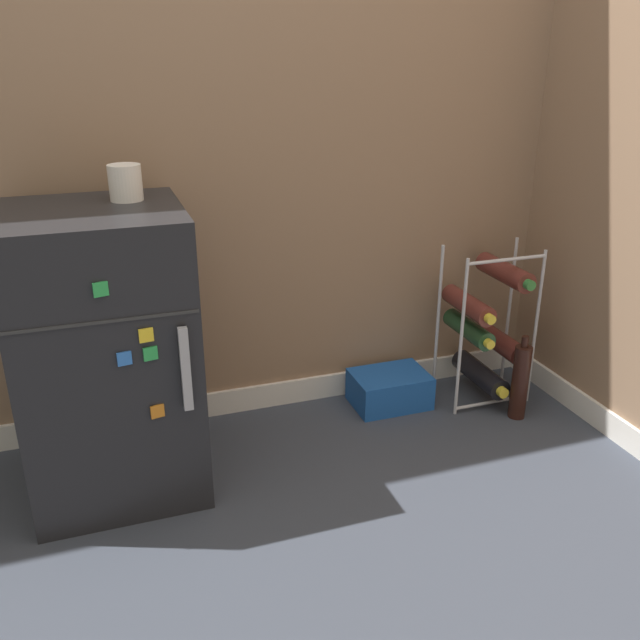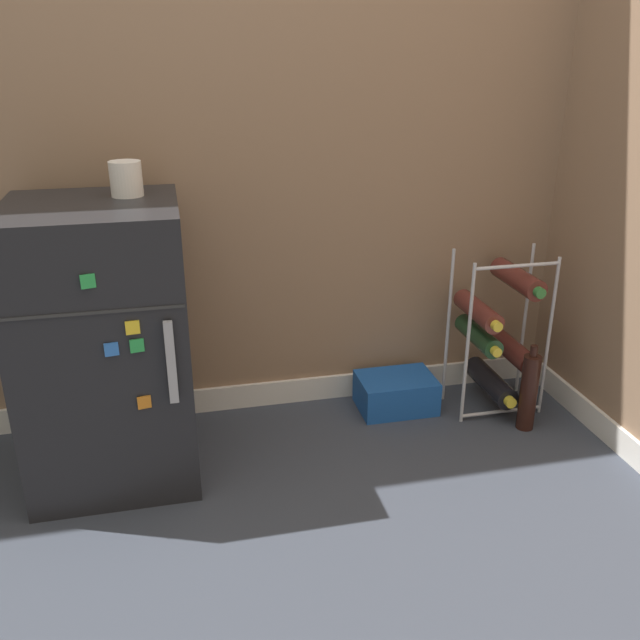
{
  "view_description": "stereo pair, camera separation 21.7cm",
  "coord_description": "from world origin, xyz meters",
  "px_view_note": "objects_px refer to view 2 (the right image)",
  "views": [
    {
      "loc": [
        -0.54,
        -1.58,
        1.24
      ],
      "look_at": [
        0.12,
        0.32,
        0.42
      ],
      "focal_mm": 38.0,
      "sensor_mm": 36.0,
      "label": 1
    },
    {
      "loc": [
        -0.33,
        -1.64,
        1.24
      ],
      "look_at": [
        0.12,
        0.32,
        0.42
      ],
      "focal_mm": 38.0,
      "sensor_mm": 36.0,
      "label": 2
    }
  ],
  "objects_px": {
    "soda_box": "(396,393)",
    "mini_fridge": "(106,345)",
    "fridge_top_cup": "(126,179)",
    "loose_bottle_floor": "(529,392)",
    "wine_rack": "(497,335)"
  },
  "relations": [
    {
      "from": "wine_rack",
      "to": "soda_box",
      "type": "distance_m",
      "value": 0.42
    },
    {
      "from": "soda_box",
      "to": "fridge_top_cup",
      "type": "height_order",
      "value": "fridge_top_cup"
    },
    {
      "from": "wine_rack",
      "to": "soda_box",
      "type": "height_order",
      "value": "wine_rack"
    },
    {
      "from": "mini_fridge",
      "to": "wine_rack",
      "type": "distance_m",
      "value": 1.32
    },
    {
      "from": "soda_box",
      "to": "mini_fridge",
      "type": "bearing_deg",
      "value": -170.44
    },
    {
      "from": "mini_fridge",
      "to": "fridge_top_cup",
      "type": "relative_size",
      "value": 8.58
    },
    {
      "from": "mini_fridge",
      "to": "fridge_top_cup",
      "type": "xyz_separation_m",
      "value": [
        0.1,
        0.08,
        0.47
      ]
    },
    {
      "from": "wine_rack",
      "to": "fridge_top_cup",
      "type": "distance_m",
      "value": 1.35
    },
    {
      "from": "fridge_top_cup",
      "to": "loose_bottle_floor",
      "type": "relative_size",
      "value": 0.31
    },
    {
      "from": "mini_fridge",
      "to": "soda_box",
      "type": "relative_size",
      "value": 3.07
    },
    {
      "from": "mini_fridge",
      "to": "loose_bottle_floor",
      "type": "bearing_deg",
      "value": -2.93
    },
    {
      "from": "wine_rack",
      "to": "loose_bottle_floor",
      "type": "distance_m",
      "value": 0.23
    },
    {
      "from": "mini_fridge",
      "to": "soda_box",
      "type": "height_order",
      "value": "mini_fridge"
    },
    {
      "from": "soda_box",
      "to": "fridge_top_cup",
      "type": "xyz_separation_m",
      "value": [
        -0.86,
        -0.09,
        0.83
      ]
    },
    {
      "from": "soda_box",
      "to": "fridge_top_cup",
      "type": "distance_m",
      "value": 1.2
    }
  ]
}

